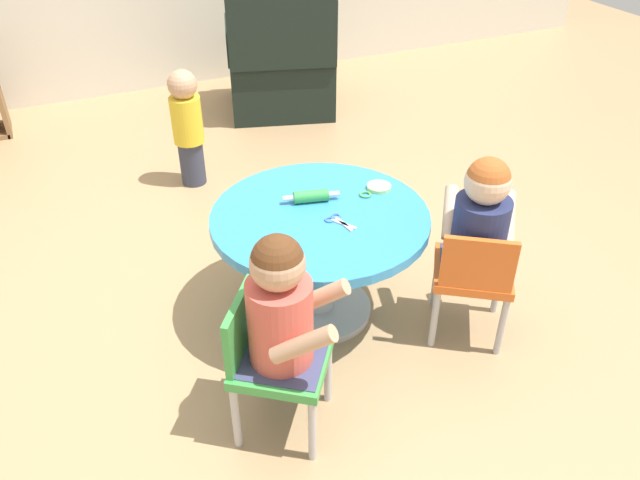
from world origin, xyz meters
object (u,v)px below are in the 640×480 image
object	(u,v)px
seated_child_left	(281,307)
armchair_dark	(280,67)
rolling_pin	(311,196)
toddler_standing	(187,125)
seated_child_right	(481,220)
craft_table	(320,240)
child_chair_right	(473,274)
craft_scissors	(338,221)
child_chair_left	(272,357)

from	to	relation	value
seated_child_left	armchair_dark	distance (m)	2.84
rolling_pin	toddler_standing	bearing A→B (deg)	99.46
seated_child_right	armchair_dark	size ratio (longest dim) A/B	0.57
craft_table	rolling_pin	bearing A→B (deg)	86.29
seated_child_left	toddler_standing	world-z (taller)	seated_child_left
craft_table	seated_child_right	distance (m)	0.63
seated_child_left	craft_table	bearing A→B (deg)	54.47
craft_table	armchair_dark	size ratio (longest dim) A/B	0.97
craft_table	armchair_dark	distance (m)	2.25
armchair_dark	toddler_standing	distance (m)	1.18
armchair_dark	rolling_pin	size ratio (longest dim) A/B	3.88
toddler_standing	rolling_pin	world-z (taller)	toddler_standing
seated_child_left	child_chair_right	world-z (taller)	seated_child_left
child_chair_right	rolling_pin	distance (m)	0.71
seated_child_left	rolling_pin	xyz separation A→B (m)	(0.36, 0.60, -0.01)
child_chair_right	seated_child_left	bearing A→B (deg)	-171.54
rolling_pin	craft_scissors	bearing A→B (deg)	-79.56
craft_table	armchair_dark	xyz separation A→B (m)	(0.66, 2.15, -0.06)
seated_child_right	seated_child_left	bearing A→B (deg)	-169.63
child_chair_left	seated_child_right	distance (m)	0.94
rolling_pin	craft_scissors	world-z (taller)	rolling_pin
child_chair_right	rolling_pin	bearing A→B (deg)	135.39
seated_child_left	craft_scissors	world-z (taller)	seated_child_left
seated_child_right	child_chair_left	bearing A→B (deg)	-171.45
child_chair_left	child_chair_right	world-z (taller)	same
seated_child_left	child_chair_right	size ratio (longest dim) A/B	0.95
armchair_dark	rolling_pin	world-z (taller)	armchair_dark
child_chair_left	rolling_pin	bearing A→B (deg)	55.57
seated_child_right	craft_scissors	bearing A→B (deg)	150.76
child_chair_right	craft_table	bearing A→B (deg)	142.55
toddler_standing	rolling_pin	size ratio (longest dim) A/B	2.94
child_chair_left	seated_child_right	bearing A→B (deg)	8.55
armchair_dark	child_chair_left	bearing A→B (deg)	-111.81
seated_child_right	toddler_standing	distance (m)	1.83
child_chair_left	craft_scissors	bearing A→B (deg)	42.96
child_chair_right	toddler_standing	xyz separation A→B (m)	(-0.69, 1.72, 0.05)
child_chair_left	rolling_pin	world-z (taller)	rolling_pin
child_chair_left	armchair_dark	size ratio (longest dim) A/B	0.60
seated_child_left	toddler_standing	xyz separation A→B (m)	(0.16, 1.84, -0.17)
toddler_standing	seated_child_right	bearing A→B (deg)	-67.14
seated_child_left	craft_scissors	size ratio (longest dim) A/B	3.58
seated_child_left	toddler_standing	bearing A→B (deg)	85.18
child_chair_right	seated_child_right	size ratio (longest dim) A/B	1.05
child_chair_left	toddler_standing	xyz separation A→B (m)	(0.19, 1.82, 0.05)
craft_table	rolling_pin	size ratio (longest dim) A/B	3.78
child_chair_left	armchair_dark	world-z (taller)	armchair_dark
craft_scissors	craft_table	bearing A→B (deg)	117.09
seated_child_left	seated_child_right	size ratio (longest dim) A/B	1.00
child_chair_left	seated_child_left	xyz separation A→B (m)	(0.03, -0.02, 0.23)
child_chair_right	armchair_dark	bearing A→B (deg)	86.03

